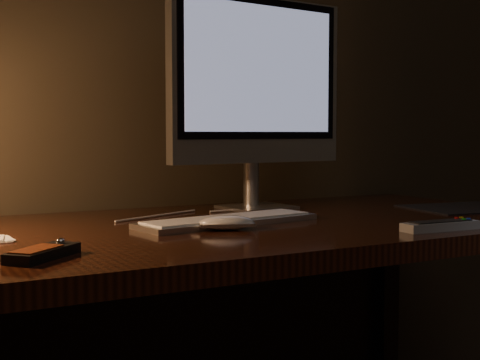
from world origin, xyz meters
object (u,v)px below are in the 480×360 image
mouse (227,225)px  media_remote (43,252)px  monitor (258,84)px  keyboard (228,220)px  tv_remote (440,225)px  desk (207,276)px

mouse → media_remote: (-0.39, -0.13, -0.00)m
monitor → keyboard: bearing=-138.4°
monitor → tv_remote: bearing=-81.5°
desk → media_remote: bearing=-145.7°
monitor → mouse: monitor is taller
mouse → media_remote: size_ratio=0.82×
mouse → media_remote: media_remote is taller
monitor → mouse: 0.50m
desk → mouse: 0.21m
media_remote → desk: bearing=-7.9°
mouse → tv_remote: 0.43m
desk → monitor: bearing=33.0°
mouse → keyboard: bearing=81.1°
desk → media_remote: media_remote is taller
desk → keyboard: bearing=-81.9°
media_remote → keyboard: bearing=-16.4°
keyboard → mouse: bearing=-128.6°
desk → tv_remote: bearing=-47.5°
keyboard → media_remote: 0.49m
keyboard → media_remote: size_ratio=3.09×
monitor → media_remote: monitor is taller
mouse → tv_remote: (0.38, -0.21, -0.00)m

